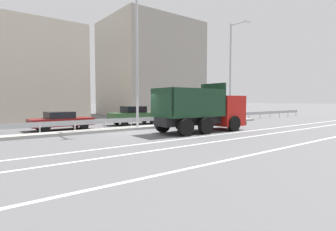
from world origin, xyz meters
name	(u,v)px	position (x,y,z in m)	size (l,w,h in m)	color
ground_plane	(139,133)	(0.00, 0.00, 0.00)	(320.00, 320.00, 0.00)	#565659
lane_strip_0	(221,134)	(3.57, -3.74, 0.00)	(53.27, 0.16, 0.01)	silver
lane_strip_1	(244,138)	(3.57, -5.45, 0.00)	(53.27, 0.16, 0.01)	silver
lane_strip_2	(298,145)	(3.57, -8.47, 0.00)	(53.27, 0.16, 0.01)	silver
median_island	(124,129)	(0.00, 1.96, 0.09)	(29.30, 1.10, 0.18)	gray
median_guardrail	(119,121)	(0.00, 2.84, 0.57)	(53.27, 0.09, 0.78)	#9EA0A5
dump_truck	(209,113)	(4.41, -1.97, 1.23)	(6.67, 2.79, 3.24)	red
median_road_sign	(193,112)	(6.61, 1.96, 1.05)	(0.65, 0.16, 2.04)	white
street_lamp_2	(138,50)	(1.00, 1.73, 5.65)	(0.70, 2.04, 10.36)	#ADADB2
street_lamp_3	(232,68)	(11.66, 2.00, 5.17)	(0.70, 2.02, 9.41)	#ADADB2
parked_car_3	(61,120)	(-3.46, 4.83, 0.67)	(4.25, 2.01, 1.29)	maroon
parked_car_4	(135,115)	(2.77, 5.25, 0.78)	(4.46, 1.93, 1.58)	#335B33
parked_car_5	(187,113)	(8.60, 4.91, 0.81)	(3.90, 2.02, 1.66)	#A3A3A8
background_building_1	(150,69)	(13.67, 18.95, 6.84)	(12.96, 11.08, 13.67)	gray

